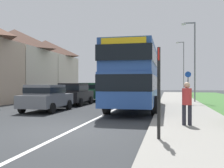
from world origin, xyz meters
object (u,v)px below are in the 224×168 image
double_decker_bus (136,75)px  bus_stop_sign (159,86)px  parked_car_black (74,93)px  parked_car_dark_green (92,91)px  cycle_route_sign (188,86)px  parked_car_silver (107,90)px  parked_car_grey (46,97)px  pedestrian_at_stop (187,101)px  street_lamp_far (183,65)px  street_lamp_mid (193,56)px

double_decker_bus → bus_stop_sign: (1.66, -8.94, -0.60)m
parked_car_black → parked_car_dark_green: 4.69m
parked_car_dark_green → cycle_route_sign: 9.11m
parked_car_silver → cycle_route_sign: cycle_route_sign is taller
double_decker_bus → parked_car_black: (-5.02, 2.57, -1.23)m
parked_car_grey → pedestrian_at_stop: pedestrian_at_stop is taller
parked_car_silver → pedestrian_at_stop: (7.44, -19.14, 0.08)m
parked_car_grey → parked_car_silver: size_ratio=0.91×
double_decker_bus → street_lamp_far: (4.13, 23.17, 2.29)m
parked_car_grey → parked_car_silver: parked_car_silver is taller
cycle_route_sign → street_lamp_mid: size_ratio=0.37×
pedestrian_at_stop → bus_stop_sign: bus_stop_sign is taller
double_decker_bus → parked_car_grey: double_decker_bus is taller
parked_car_grey → street_lamp_far: 27.08m
parked_car_black → street_lamp_far: (9.14, 20.60, 3.52)m
parked_car_dark_green → street_lamp_far: size_ratio=0.54×
parked_car_silver → parked_car_dark_green: bearing=-91.6°
double_decker_bus → cycle_route_sign: size_ratio=3.90×
parked_car_silver → cycle_route_sign: (8.24, -9.01, 0.53)m
parked_car_black → street_lamp_mid: size_ratio=0.59×
parked_car_black → parked_car_dark_green: parked_car_dark_green is taller
double_decker_bus → parked_car_silver: (-4.86, 12.75, -1.24)m
parked_car_silver → bus_stop_sign: size_ratio=1.66×
parked_car_black → cycle_route_sign: bearing=7.9°
pedestrian_at_stop → cycle_route_sign: (0.80, 10.13, 0.45)m
bus_stop_sign → pedestrian_at_stop: bearing=70.2°
parked_car_silver → street_lamp_far: bearing=49.2°
cycle_route_sign → parked_car_black: bearing=-172.1°
double_decker_bus → street_lamp_mid: size_ratio=1.45×
bus_stop_sign → cycle_route_sign: size_ratio=1.03×
pedestrian_at_stop → street_lamp_far: size_ratio=0.22×
parked_car_silver → pedestrian_at_stop: pedestrian_at_stop is taller
parked_car_black → street_lamp_far: 22.82m
parked_car_black → street_lamp_mid: bearing=24.2°
cycle_route_sign → parked_car_dark_green: bearing=157.2°
parked_car_grey → parked_car_black: size_ratio=0.98×
pedestrian_at_stop → cycle_route_sign: bearing=85.5°
bus_stop_sign → double_decker_bus: bearing=100.5°
parked_car_silver → pedestrian_at_stop: size_ratio=2.58×
double_decker_bus → parked_car_black: bearing=152.9°
parked_car_black → cycle_route_sign: (8.40, 1.17, 0.52)m
double_decker_bus → cycle_route_sign: (3.38, 3.74, -0.71)m
bus_stop_sign → cycle_route_sign: bus_stop_sign is taller
double_decker_bus → pedestrian_at_stop: double_decker_bus is taller
parked_car_silver → bus_stop_sign: (6.52, -21.68, 0.64)m
parked_car_grey → bus_stop_sign: 9.61m
parked_car_dark_green → street_lamp_far: street_lamp_far is taller
parked_car_grey → parked_car_silver: (0.16, 14.81, 0.04)m
double_decker_bus → pedestrian_at_stop: size_ratio=5.88×
street_lamp_far → parked_car_black: bearing=-113.9°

